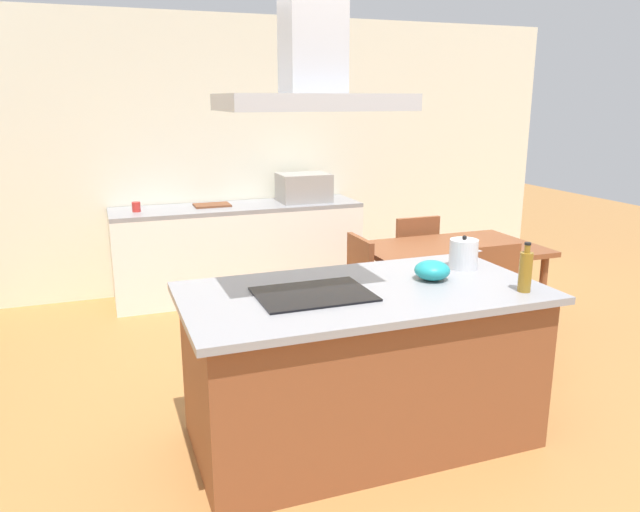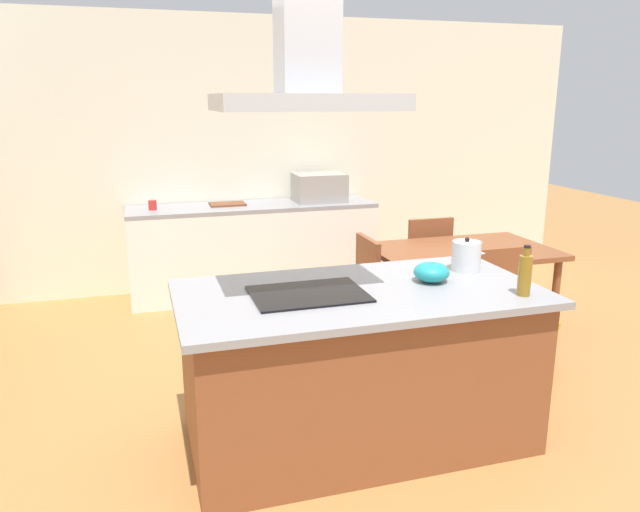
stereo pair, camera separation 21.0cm
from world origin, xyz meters
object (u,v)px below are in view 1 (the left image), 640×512
coffee_mug_red (136,207)px  tea_kettle (464,254)px  cooktop (313,294)px  countertop_microwave (304,188)px  dining_table (452,257)px  mixing_bowl (432,270)px  chair_facing_island (501,300)px  chair_facing_back_wall (411,256)px  chair_at_left_end (347,287)px  cutting_board (212,205)px  range_hood (313,57)px  olive_oil_bottle (525,271)px

coffee_mug_red → tea_kettle: bearing=-57.1°
cooktop → countertop_microwave: (0.93, 2.88, 0.13)m
coffee_mug_red → dining_table: size_ratio=0.06×
mixing_bowl → coffee_mug_red: 3.18m
mixing_bowl → chair_facing_island: 1.12m
tea_kettle → chair_facing_back_wall: tea_kettle is taller
chair_at_left_end → dining_table: bearing=0.0°
coffee_mug_red → chair_at_left_end: (1.40, -1.66, -0.44)m
chair_facing_back_wall → chair_facing_island: size_ratio=1.00×
countertop_microwave → chair_at_left_end: 1.77m
tea_kettle → chair_facing_island: 0.84m
mixing_bowl → chair_at_left_end: bearing=91.4°
chair_facing_island → chair_facing_back_wall: bearing=90.0°
cooktop → cutting_board: cutting_board is taller
chair_facing_back_wall → range_hood: range_hood is taller
chair_facing_back_wall → dining_table: bearing=-90.0°
cooktop → chair_at_left_end: size_ratio=0.67×
coffee_mug_red → chair_facing_island: 3.31m
coffee_mug_red → cooktop: bearing=-76.3°
mixing_bowl → coffee_mug_red: bearing=116.8°
cooktop → range_hood: range_hood is taller
chair_facing_island → range_hood: 2.34m
tea_kettle → cutting_board: bearing=110.6°
countertop_microwave → chair_facing_back_wall: bearing=-55.5°
mixing_bowl → cutting_board: mixing_bowl is taller
chair_facing_back_wall → olive_oil_bottle: bearing=-103.6°
coffee_mug_red → chair_at_left_end: 2.22m
cutting_board → range_hood: bearing=-90.1°
countertop_microwave → chair_at_left_end: bearing=-97.6°
olive_oil_bottle → dining_table: (0.53, 1.54, -0.35)m
coffee_mug_red → chair_facing_island: bearing=-45.0°
dining_table → chair_facing_island: chair_facing_island is taller
cooktop → chair_at_left_end: cooktop is taller
cooktop → range_hood: 1.20m
cooktop → olive_oil_bottle: (1.09, -0.33, 0.11)m
chair_at_left_end → range_hood: bearing=-120.2°
cooktop → chair_facing_island: cooktop is taller
coffee_mug_red → cutting_board: 0.71m
mixing_bowl → chair_facing_island: bearing=30.0°
countertop_microwave → chair_facing_island: countertop_microwave is taller
olive_oil_bottle → chair_facing_back_wall: 2.33m
chair_facing_island → dining_table: bearing=90.0°
tea_kettle → olive_oil_bottle: (0.05, -0.51, 0.02)m
countertop_microwave → cutting_board: countertop_microwave is taller
coffee_mug_red → chair_facing_back_wall: coffee_mug_red is taller
tea_kettle → mixing_bowl: tea_kettle is taller
tea_kettle → countertop_microwave: countertop_microwave is taller
cooktop → countertop_microwave: countertop_microwave is taller
cooktop → countertop_microwave: bearing=72.1°
olive_oil_bottle → chair_facing_back_wall: olive_oil_bottle is taller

